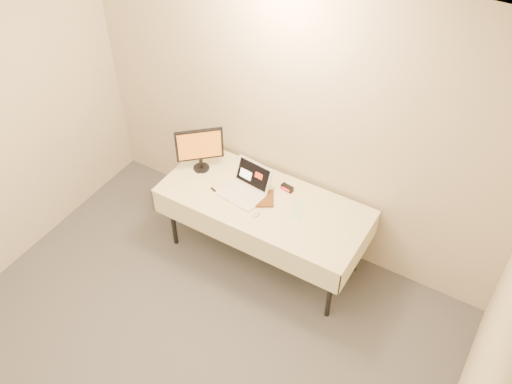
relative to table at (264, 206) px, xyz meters
The scene contains 9 objects.
back_wall 0.81m from the table, 90.00° to the left, with size 4.00×0.10×2.70m, color beige.
table is the anchor object (origin of this frame).
laptop 0.23m from the table, behind, with size 0.41×0.39×0.24m.
monitor 0.79m from the table, behind, with size 0.34×0.31×0.44m.
book 0.18m from the table, 161.87° to the right, with size 0.16×0.02×0.21m, color #95531B.
alarm_clock 0.26m from the table, 64.66° to the left, with size 0.12×0.06×0.05m.
clicker 0.20m from the table, 78.55° to the right, with size 0.04×0.08×0.02m, color #B2B2B5.
paper_form 0.32m from the table, ahead, with size 0.10×0.24×0.00m, color #B8DDAF.
usb_dongle 0.47m from the table, 165.85° to the right, with size 0.06×0.02×0.01m, color black.
Camera 1 is at (1.78, -1.05, 4.21)m, focal length 40.00 mm.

